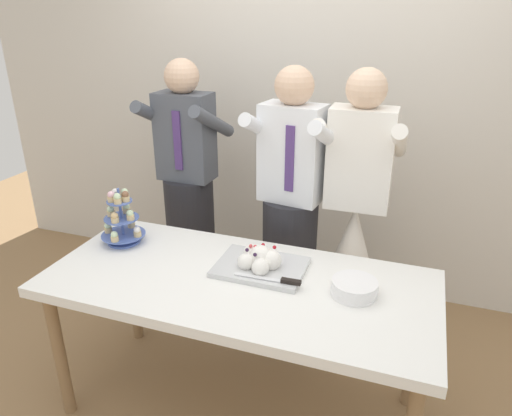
{
  "coord_description": "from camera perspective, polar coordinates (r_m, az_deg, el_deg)",
  "views": [
    {
      "loc": [
        0.71,
        -1.73,
        1.92
      ],
      "look_at": [
        0.04,
        0.15,
        1.07
      ],
      "focal_mm": 33.04,
      "sensor_mm": 36.0,
      "label": 1
    }
  ],
  "objects": [
    {
      "name": "rear_wall",
      "position": [
        3.27,
        7.18,
        14.53
      ],
      "size": [
        5.2,
        0.1,
        2.9
      ],
      "primitive_type": "cube",
      "color": "beige",
      "rests_on": "ground_plane"
    },
    {
      "name": "dessert_table",
      "position": [
        2.23,
        -2.18,
        -10.18
      ],
      "size": [
        1.8,
        0.8,
        0.78
      ],
      "color": "white",
      "rests_on": "ground_plane"
    },
    {
      "name": "main_cake_tray",
      "position": [
        2.24,
        0.57,
        -6.58
      ],
      "size": [
        0.44,
        0.31,
        0.12
      ],
      "color": "silver",
      "rests_on": "dessert_table"
    },
    {
      "name": "plate_stack",
      "position": [
        2.11,
        11.81,
        -9.44
      ],
      "size": [
        0.2,
        0.2,
        0.07
      ],
      "color": "white",
      "rests_on": "dessert_table"
    },
    {
      "name": "person_bride",
      "position": [
        2.8,
        11.45,
        -6.11
      ],
      "size": [
        0.56,
        0.56,
        1.66
      ],
      "color": "white",
      "rests_on": "ground_plane"
    },
    {
      "name": "ground_plane",
      "position": [
        2.68,
        -1.94,
        -22.81
      ],
      "size": [
        8.0,
        8.0,
        0.0
      ],
      "primitive_type": "plane",
      "color": "olive"
    },
    {
      "name": "person_guest",
      "position": [
        3.12,
        -8.08,
        0.62
      ],
      "size": [
        0.47,
        0.5,
        1.66
      ],
      "color": "#232328",
      "rests_on": "ground_plane"
    },
    {
      "name": "cupcake_stand",
      "position": [
        2.56,
        -15.95,
        -1.39
      ],
      "size": [
        0.23,
        0.23,
        0.31
      ],
      "color": "#4C66B2",
      "rests_on": "dessert_table"
    },
    {
      "name": "person_groom",
      "position": [
        2.76,
        4.15,
        -2.28
      ],
      "size": [
        0.52,
        0.55,
        1.66
      ],
      "color": "#232328",
      "rests_on": "ground_plane"
    }
  ]
}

